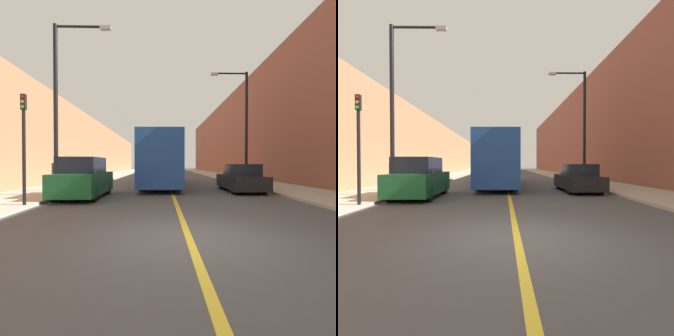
{
  "view_description": "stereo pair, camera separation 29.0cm",
  "coord_description": "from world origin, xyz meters",
  "views": [
    {
      "loc": [
        -0.59,
        -5.54,
        1.59
      ],
      "look_at": [
        -0.08,
        14.66,
        1.26
      ],
      "focal_mm": 28.0,
      "sensor_mm": 36.0,
      "label": 1
    },
    {
      "loc": [
        -0.3,
        -5.55,
        1.59
      ],
      "look_at": [
        -0.08,
        14.66,
        1.26
      ],
      "focal_mm": 28.0,
      "sensor_mm": 36.0,
      "label": 2
    }
  ],
  "objects": [
    {
      "name": "sidewalk_left",
      "position": [
        -7.04,
        30.0,
        0.06
      ],
      "size": [
        3.54,
        72.0,
        0.12
      ],
      "primitive_type": "cube",
      "color": "#A89E8C",
      "rests_on": "ground"
    },
    {
      "name": "parked_suv_left",
      "position": [
        -4.21,
        6.74,
        0.87
      ],
      "size": [
        1.86,
        4.51,
        1.89
      ],
      "color": "#145128",
      "rests_on": "ground"
    },
    {
      "name": "ground_plane",
      "position": [
        0.0,
        0.0,
        0.0
      ],
      "size": [
        200.0,
        200.0,
        0.0
      ],
      "primitive_type": "plane",
      "color": "#474749"
    },
    {
      "name": "sidewalk_right",
      "position": [
        7.04,
        30.0,
        0.06
      ],
      "size": [
        3.54,
        72.0,
        0.12
      ],
      "primitive_type": "cube",
      "color": "#A89E8C",
      "rests_on": "ground"
    },
    {
      "name": "building_row_left",
      "position": [
        -10.81,
        30.0,
        3.55
      ],
      "size": [
        4.0,
        72.0,
        7.09
      ],
      "primitive_type": "cube",
      "color": "#B2724C",
      "rests_on": "ground"
    },
    {
      "name": "street_lamp_right",
      "position": [
        5.35,
        13.31,
        4.72
      ],
      "size": [
        2.7,
        0.24,
        8.09
      ],
      "color": "black",
      "rests_on": "sidewalk_right"
    },
    {
      "name": "traffic_light",
      "position": [
        -5.47,
        3.87,
        2.27
      ],
      "size": [
        0.16,
        0.18,
        3.93
      ],
      "color": "black",
      "rests_on": "sidewalk_left"
    },
    {
      "name": "car_right_near",
      "position": [
        3.97,
        9.32,
        0.7
      ],
      "size": [
        1.84,
        4.54,
        1.57
      ],
      "color": "black",
      "rests_on": "ground"
    },
    {
      "name": "bus",
      "position": [
        -0.68,
        13.67,
        1.83
      ],
      "size": [
        2.51,
        12.28,
        3.44
      ],
      "color": "#1E4793",
      "rests_on": "ground"
    },
    {
      "name": "road_center_line",
      "position": [
        0.0,
        30.0,
        0.0
      ],
      "size": [
        0.16,
        72.0,
        0.01
      ],
      "primitive_type": "cube",
      "color": "gold",
      "rests_on": "ground"
    },
    {
      "name": "building_row_right",
      "position": [
        10.81,
        30.0,
        5.52
      ],
      "size": [
        4.0,
        72.0,
        11.03
      ],
      "primitive_type": "cube",
      "color": "brown",
      "rests_on": "ground"
    },
    {
      "name": "pedestrian",
      "position": [
        -6.39,
        8.97,
        1.03
      ],
      "size": [
        0.39,
        0.25,
        1.75
      ],
      "color": "maroon",
      "rests_on": "sidewalk_left"
    },
    {
      "name": "street_lamp_left",
      "position": [
        -5.35,
        6.96,
        4.68
      ],
      "size": [
        2.7,
        0.24,
        8.02
      ],
      "color": "black",
      "rests_on": "sidewalk_left"
    }
  ]
}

